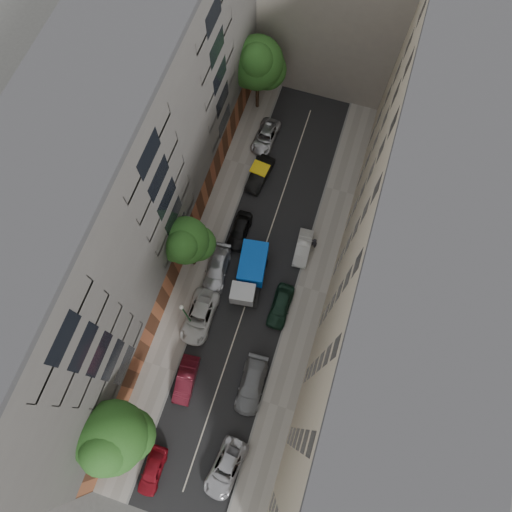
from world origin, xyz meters
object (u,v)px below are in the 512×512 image
at_px(car_left_4, 239,231).
at_px(pedestrian, 314,243).
at_px(car_left_3, 217,269).
at_px(car_left_5, 260,174).
at_px(tree_mid, 186,243).
at_px(car_left_1, 186,380).
at_px(car_right_2, 280,306).
at_px(tarp_truck, 250,273).
at_px(car_right_1, 252,385).
at_px(car_left_6, 266,137).
at_px(car_right_3, 303,248).
at_px(tree_far, 258,65).
at_px(car_left_0, 152,471).
at_px(lamp_post, 185,313).
at_px(car_left_2, 199,317).
at_px(car_right_0, 226,468).
at_px(tree_near, 113,439).

xyz_separation_m(car_left_4, pedestrian, (7.30, 0.89, 0.28)).
xyz_separation_m(car_left_3, car_left_5, (0.80, 10.98, 0.02)).
bearing_deg(car_left_4, pedestrian, 5.96).
bearing_deg(pedestrian, tree_mid, 48.48).
distance_m(car_left_1, car_right_2, 10.64).
height_order(car_left_4, pedestrian, pedestrian).
distance_m(tarp_truck, car_right_1, 10.04).
height_order(car_left_6, tree_mid, tree_mid).
bearing_deg(car_left_6, car_right_1, -72.48).
distance_m(car_left_1, car_right_3, 16.31).
height_order(car_left_3, car_left_6, car_left_3).
bearing_deg(tarp_truck, tree_far, 97.54).
xyz_separation_m(car_left_0, tree_mid, (-3.06, 18.01, 5.05)).
bearing_deg(tree_mid, car_right_1, -46.25).
xyz_separation_m(tarp_truck, tree_far, (-5.27, 18.97, 4.90)).
relative_size(car_right_1, car_right_3, 1.33).
distance_m(car_left_4, pedestrian, 7.36).
distance_m(car_right_3, lamp_post, 13.16).
relative_size(car_right_1, car_right_2, 1.18).
relative_size(car_left_5, tree_far, 0.48).
xyz_separation_m(car_left_2, pedestrian, (8.10, 10.09, 0.26)).
bearing_deg(car_left_0, car_left_3, 90.60).
distance_m(car_left_3, tree_mid, 5.51).
bearing_deg(lamp_post, car_right_0, -56.41).
relative_size(car_left_6, pedestrian, 2.71).
distance_m(car_left_3, car_left_4, 4.44).
xyz_separation_m(car_right_0, car_right_2, (0.38, 14.40, 0.06)).
xyz_separation_m(car_right_3, tree_far, (-9.27, 14.76, 5.74)).
distance_m(car_left_0, car_right_1, 10.55).
height_order(tree_near, tree_far, tree_far).
height_order(car_left_1, lamp_post, lamp_post).
height_order(car_right_1, tree_far, tree_far).
height_order(car_left_5, car_right_0, car_left_5).
bearing_deg(tarp_truck, lamp_post, -130.96).
bearing_deg(car_left_0, car_right_0, 17.71).
bearing_deg(car_right_0, car_left_4, 112.85).
distance_m(tarp_truck, tree_far, 20.29).
xyz_separation_m(car_left_2, car_left_6, (0.00, 20.40, -0.10)).
relative_size(tree_near, pedestrian, 5.39).
bearing_deg(car_left_1, car_right_2, 50.33).
distance_m(car_right_1, tree_mid, 13.55).
relative_size(car_left_4, car_right_1, 0.82).
relative_size(car_left_0, car_left_1, 0.91).
bearing_deg(pedestrian, car_left_1, 86.67).
relative_size(car_left_4, car_right_2, 0.97).
xyz_separation_m(car_left_4, tree_mid, (-3.12, -4.39, 4.99)).
distance_m(car_left_4, car_right_2, 8.47).
xyz_separation_m(tarp_truck, pedestrian, (4.90, 4.90, -0.49)).
bearing_deg(tree_near, car_right_0, 0.76).
height_order(car_left_6, car_right_3, same).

